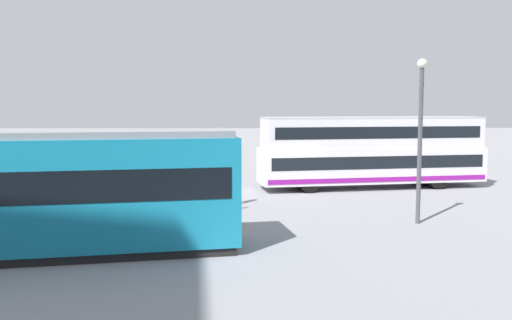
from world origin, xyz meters
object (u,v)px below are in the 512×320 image
Objects in this scene: double_decker_bus at (372,151)px; info_sign at (48,172)px; pedestrian_near_railing at (235,182)px; street_lamp at (420,127)px.

double_decker_bus reaches higher than info_sign.
pedestrian_near_railing is 7.76m from info_sign.
street_lamp is at bearing 148.89° from pedestrian_near_railing.
info_sign is (7.51, 1.84, 0.67)m from pedestrian_near_railing.
double_decker_bus is 2.02× the size of street_lamp.
double_decker_bus is 5.08× the size of info_sign.
info_sign is (14.67, 6.55, -0.26)m from double_decker_bus.
street_lamp is (0.35, 8.82, 1.64)m from double_decker_bus.
info_sign reaches higher than pedestrian_near_railing.
double_decker_bus is 8.62m from pedestrian_near_railing.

